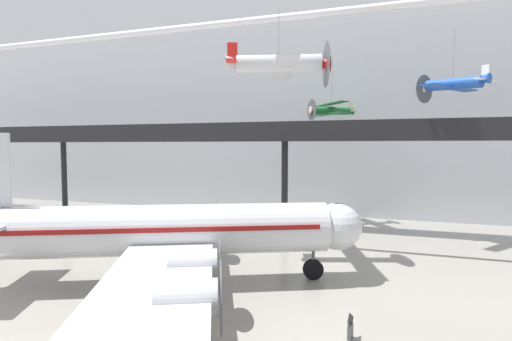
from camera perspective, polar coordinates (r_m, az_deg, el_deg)
ground_plane at (r=22.60m, az=-12.46°, el=-18.83°), size 260.00×260.00×0.00m
hangar_back_wall at (r=51.39m, az=6.52°, el=6.75°), size 140.00×3.00×22.91m
mezzanine_walkway at (r=42.28m, az=3.80°, el=4.60°), size 110.00×3.20×11.05m
ceiling_truss_beam at (r=35.17m, az=-0.20°, el=20.63°), size 120.00×0.60×0.60m
airliner_silver_main at (r=25.39m, az=-13.49°, el=-8.40°), size 24.19×28.46×9.33m
suspended_plane_blue_trainer at (r=38.64m, az=26.32°, el=10.98°), size 6.02×6.49×6.16m
suspended_plane_silver_racer at (r=30.62m, az=3.24°, el=14.94°), size 8.04×9.47×5.69m
suspended_plane_green_biplane at (r=44.99m, az=10.70°, el=8.45°), size 5.39×5.82×7.26m
info_sign_pedestal at (r=19.47m, az=13.33°, el=-21.19°), size 0.25×0.77×1.24m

